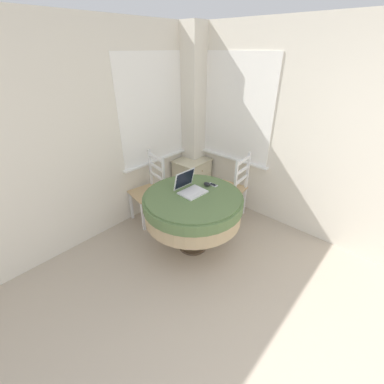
% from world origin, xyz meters
% --- Properties ---
extents(corner_room_shell, '(4.58, 5.02, 2.55)m').
position_xyz_m(corner_room_shell, '(1.38, 2.03, 1.28)').
color(corner_room_shell, silver).
rests_on(corner_room_shell, ground_plane).
extents(round_dining_table, '(1.16, 1.16, 0.76)m').
position_xyz_m(round_dining_table, '(1.07, 2.03, 0.62)').
color(round_dining_table, '#4C3D2D').
rests_on(round_dining_table, ground_plane).
extents(laptop, '(0.31, 0.31, 0.24)m').
position_xyz_m(laptop, '(1.11, 2.11, 0.81)').
color(laptop, silver).
rests_on(laptop, round_dining_table).
extents(computer_mouse, '(0.06, 0.09, 0.05)m').
position_xyz_m(computer_mouse, '(1.35, 2.06, 0.78)').
color(computer_mouse, black).
rests_on(computer_mouse, round_dining_table).
extents(cell_phone, '(0.06, 0.12, 0.01)m').
position_xyz_m(cell_phone, '(1.42, 2.01, 0.76)').
color(cell_phone, '#B2B7BC').
rests_on(cell_phone, round_dining_table).
extents(dining_chair_near_back_window, '(0.48, 0.48, 1.00)m').
position_xyz_m(dining_chair_near_back_window, '(1.13, 2.90, 0.47)').
color(dining_chair_near_back_window, tan).
rests_on(dining_chair_near_back_window, ground_plane).
extents(dining_chair_near_right_window, '(0.45, 0.45, 1.00)m').
position_xyz_m(dining_chair_near_right_window, '(1.95, 2.07, 0.47)').
color(dining_chair_near_right_window, tan).
rests_on(dining_chair_near_right_window, ground_plane).
extents(corner_cabinet, '(0.53, 0.45, 0.66)m').
position_xyz_m(corner_cabinet, '(2.02, 2.90, 0.33)').
color(corner_cabinet, beige).
rests_on(corner_cabinet, ground_plane).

